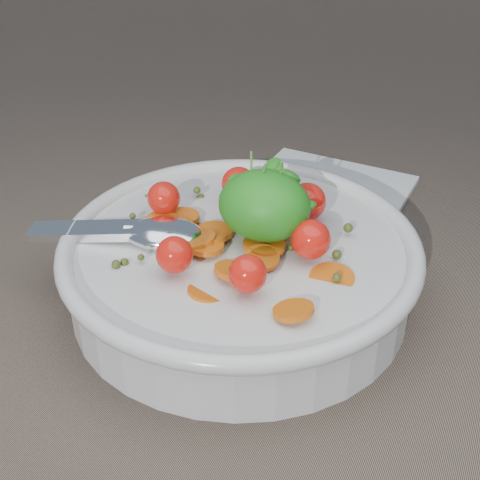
% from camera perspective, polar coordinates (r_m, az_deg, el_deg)
% --- Properties ---
extents(ground, '(6.00, 6.00, 0.00)m').
position_cam_1_polar(ground, '(0.59, 2.87, -5.30)').
color(ground, '#746353').
rests_on(ground, ground).
extents(bowl, '(0.33, 0.30, 0.13)m').
position_cam_1_polar(bowl, '(0.57, 0.01, -2.02)').
color(bowl, silver).
rests_on(bowl, ground).
extents(napkin, '(0.18, 0.16, 0.01)m').
position_cam_1_polar(napkin, '(0.75, 7.39, 4.21)').
color(napkin, white).
rests_on(napkin, ground).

